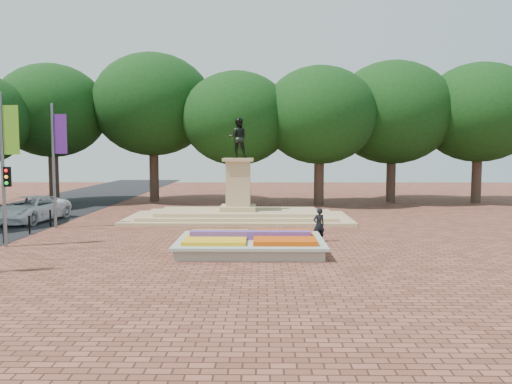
# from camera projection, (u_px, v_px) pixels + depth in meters

# --- Properties ---
(ground) EXTENTS (90.00, 90.00, 0.00)m
(ground) POSITION_uv_depth(u_px,v_px,m) (230.00, 243.00, 23.63)
(ground) COLOR brown
(ground) RESTS_ON ground
(flower_bed) EXTENTS (6.30, 4.30, 0.91)m
(flower_bed) POSITION_uv_depth(u_px,v_px,m) (251.00, 243.00, 21.59)
(flower_bed) COLOR gray
(flower_bed) RESTS_ON ground
(monument) EXTENTS (14.00, 6.00, 6.40)m
(monument) POSITION_uv_depth(u_px,v_px,m) (238.00, 206.00, 31.53)
(monument) COLOR tan
(monument) RESTS_ON ground
(tree_row_back) EXTENTS (44.80, 8.80, 10.43)m
(tree_row_back) POSITION_uv_depth(u_px,v_px,m) (272.00, 122.00, 40.98)
(tree_row_back) COLOR #39271F
(tree_row_back) RESTS_ON ground
(banner_poles) EXTENTS (0.88, 11.17, 7.00)m
(banner_poles) POSITION_uv_depth(u_px,v_px,m) (2.00, 162.00, 22.13)
(banner_poles) COLOR slate
(banner_poles) RESTS_ON ground
(van) EXTENTS (3.43, 6.02, 1.58)m
(van) POSITION_uv_depth(u_px,v_px,m) (30.00, 209.00, 30.52)
(van) COLOR white
(van) RESTS_ON ground
(pedestrian) EXTENTS (0.70, 0.57, 1.64)m
(pedestrian) POSITION_uv_depth(u_px,v_px,m) (319.00, 225.00, 23.92)
(pedestrian) COLOR black
(pedestrian) RESTS_ON ground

